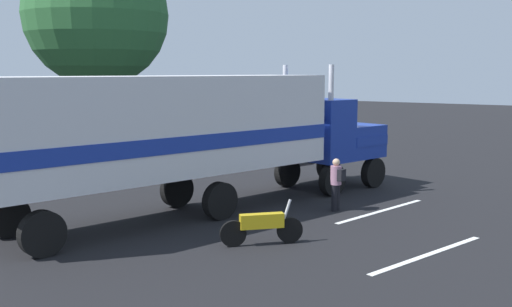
{
  "coord_description": "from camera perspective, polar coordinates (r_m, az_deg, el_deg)",
  "views": [
    {
      "loc": [
        -19.21,
        -9.93,
        4.3
      ],
      "look_at": [
        -3.05,
        0.52,
        1.6
      ],
      "focal_mm": 41.57,
      "sensor_mm": 36.0,
      "label": 1
    }
  ],
  "objects": [
    {
      "name": "motorcycle",
      "position": [
        14.78,
        0.6,
        -6.98
      ],
      "size": [
        1.6,
        1.53,
        1.12
      ],
      "color": "black",
      "rests_on": "ground_plane"
    },
    {
      "name": "person_bystander",
      "position": [
        18.39,
        7.74,
        -2.76
      ],
      "size": [
        0.34,
        0.47,
        1.63
      ],
      "color": "black",
      "rests_on": "ground_plane"
    },
    {
      "name": "tree_left",
      "position": [
        30.06,
        -15.13,
        12.76
      ],
      "size": [
        6.88,
        6.88,
        10.4
      ],
      "color": "brown",
      "rests_on": "ground_plane"
    },
    {
      "name": "lane_stripe_mid",
      "position": [
        14.71,
        16.27,
        -9.31
      ],
      "size": [
        4.27,
        1.39,
        0.01
      ],
      "primitive_type": "cube",
      "rotation": [
        0.0,
        0.0,
        -0.29
      ],
      "color": "silver",
      "rests_on": "ground_plane"
    },
    {
      "name": "semi_truck",
      "position": [
        17.89,
        -5.45,
        2.26
      ],
      "size": [
        14.3,
        6.21,
        4.5
      ],
      "color": "#193399",
      "rests_on": "ground_plane"
    },
    {
      "name": "ground_plane",
      "position": [
        22.05,
        5.46,
        -3.3
      ],
      "size": [
        120.0,
        120.0,
        0.0
      ],
      "primitive_type": "plane",
      "color": "black"
    },
    {
      "name": "lane_stripe_near",
      "position": [
        18.73,
        11.96,
        -5.44
      ],
      "size": [
        4.32,
        1.15,
        0.01
      ],
      "primitive_type": "cube",
      "rotation": [
        0.0,
        0.0,
        -0.23
      ],
      "color": "silver",
      "rests_on": "ground_plane"
    }
  ]
}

